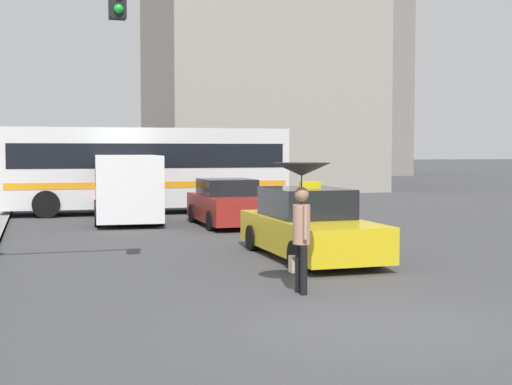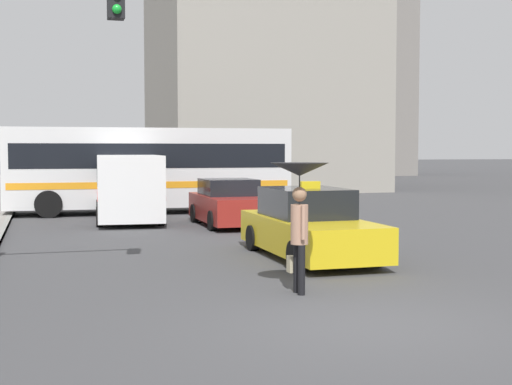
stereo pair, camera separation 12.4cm
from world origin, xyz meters
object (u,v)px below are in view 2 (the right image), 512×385
Objects in this scene: sedan_red at (230,204)px; traffic_light at (7,54)px; city_bus at (149,166)px; taxi at (309,226)px; ambulance_van at (128,185)px; pedestrian_with_umbrella at (299,191)px.

sedan_red is 0.73× the size of traffic_light.
city_bus reaches higher than sedan_red.
taxi is 0.88× the size of ambulance_van.
sedan_red is at bearing -159.63° from city_bus.
city_bus is at bearing -71.81° from sedan_red.
sedan_red is 0.39× the size of city_bus.
sedan_red is at bearing -90.16° from taxi.
ambulance_van is (-2.87, 9.24, 0.53)m from taxi.
taxi is 1.16× the size of sedan_red.
city_bus is 15.24m from traffic_light.
ambulance_van is at bearing 74.12° from traffic_light.
ambulance_van is (-2.89, 2.24, 0.55)m from sedan_red.
ambulance_van is 2.52× the size of pedestrian_with_umbrella.
ambulance_van reaches higher than sedan_red.
taxi is 0.45× the size of city_bus.
taxi is 12.47m from city_bus.
taxi is 7.00m from sedan_red.
traffic_light is at bearing 165.30° from city_bus.
pedestrian_with_umbrella is at bearing 81.60° from sedan_red.
taxi is at bearing 111.38° from ambulance_van.
ambulance_van is 12.14m from traffic_light.
traffic_light is (-4.55, 1.50, 2.24)m from pedestrian_with_umbrella.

